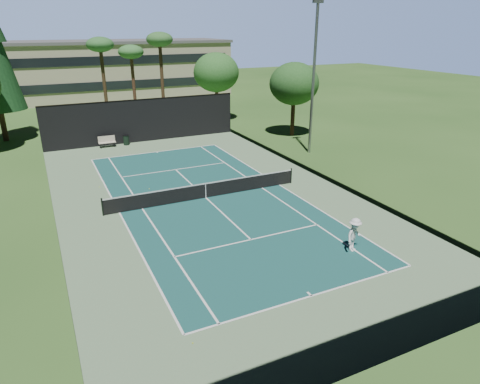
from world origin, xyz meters
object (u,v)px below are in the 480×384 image
(tennis_net, at_px, (206,190))
(trash_bin, at_px, (126,140))
(tennis_ball_a, at_px, (193,343))
(tennis_ball_d, at_px, (99,187))
(player, at_px, (354,235))
(park_bench, at_px, (107,141))
(tennis_ball_c, at_px, (223,184))
(tennis_ball_b, at_px, (149,189))

(tennis_net, xyz_separation_m, trash_bin, (-1.88, 15.44, -0.08))
(tennis_ball_a, height_order, tennis_ball_d, tennis_ball_d)
(player, distance_m, trash_bin, 25.68)
(tennis_ball_d, bearing_deg, tennis_ball_a, -88.19)
(tennis_ball_d, bearing_deg, trash_bin, 68.99)
(tennis_ball_d, xyz_separation_m, park_bench, (2.29, 10.42, 0.52))
(tennis_ball_a, relative_size, tennis_ball_c, 0.79)
(tennis_ball_c, xyz_separation_m, park_bench, (-5.62, 13.56, 0.51))
(tennis_ball_c, bearing_deg, tennis_net, -137.70)
(tennis_ball_b, bearing_deg, tennis_ball_c, -14.71)
(trash_bin, bearing_deg, tennis_ball_d, -111.01)
(tennis_net, bearing_deg, player, -67.11)
(tennis_net, height_order, tennis_ball_b, tennis_net)
(tennis_net, bearing_deg, tennis_ball_d, 139.84)
(tennis_ball_c, distance_m, tennis_ball_d, 8.51)
(park_bench, bearing_deg, tennis_ball_a, -93.58)
(tennis_net, distance_m, trash_bin, 15.55)
(tennis_net, height_order, tennis_ball_d, tennis_net)
(player, bearing_deg, tennis_net, 88.62)
(player, relative_size, park_bench, 1.15)
(tennis_ball_a, relative_size, tennis_ball_b, 0.91)
(player, bearing_deg, park_bench, 82.75)
(player, height_order, trash_bin, player)
(tennis_ball_d, height_order, trash_bin, trash_bin)
(tennis_ball_b, xyz_separation_m, trash_bin, (1.02, 12.31, 0.45))
(player, xyz_separation_m, tennis_ball_b, (-6.93, 12.67, -0.83))
(tennis_ball_a, xyz_separation_m, tennis_ball_b, (2.45, 15.55, 0.00))
(tennis_ball_b, relative_size, tennis_ball_c, 0.87)
(tennis_net, distance_m, tennis_ball_d, 7.73)
(trash_bin, bearing_deg, tennis_ball_a, -97.09)
(park_bench, bearing_deg, tennis_ball_c, -67.49)
(tennis_net, xyz_separation_m, tennis_ball_d, (-5.89, 4.97, -0.53))
(tennis_ball_a, distance_m, tennis_ball_b, 15.74)
(tennis_ball_b, distance_m, tennis_ball_c, 5.07)
(tennis_ball_d, bearing_deg, park_bench, 77.61)
(tennis_ball_c, bearing_deg, tennis_ball_a, -117.29)
(tennis_ball_c, bearing_deg, player, -79.94)
(tennis_ball_d, bearing_deg, tennis_ball_c, -21.66)
(tennis_ball_a, bearing_deg, tennis_net, 66.74)
(tennis_ball_a, bearing_deg, tennis_ball_b, 81.04)
(player, height_order, park_bench, player)
(park_bench, bearing_deg, player, -72.98)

